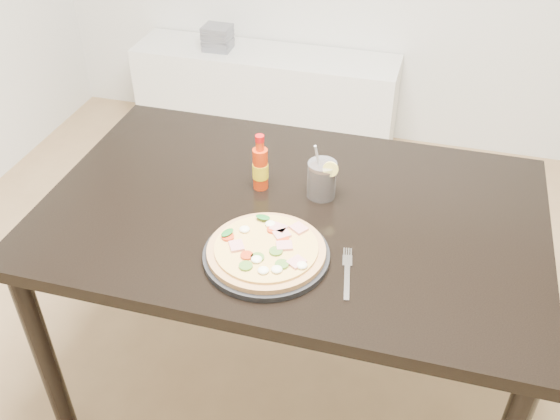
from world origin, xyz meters
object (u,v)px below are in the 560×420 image
(media_console, at_px, (266,96))
(hot_sauce_bottle, at_px, (260,167))
(plate, at_px, (266,255))
(pizza, at_px, (267,250))
(fork, at_px, (347,272))
(cola_cup, at_px, (322,180))
(dining_table, at_px, (291,231))

(media_console, bearing_deg, hot_sauce_bottle, -73.69)
(plate, height_order, media_console, plate)
(pizza, bearing_deg, hot_sauce_bottle, 109.63)
(fork, bearing_deg, hot_sauce_bottle, 126.97)
(hot_sauce_bottle, bearing_deg, cola_cup, 2.69)
(dining_table, bearing_deg, media_console, 109.28)
(dining_table, height_order, plate, plate)
(fork, relative_size, media_console, 0.13)
(hot_sauce_bottle, height_order, fork, hot_sauce_bottle)
(hot_sauce_bottle, bearing_deg, pizza, -70.37)
(hot_sauce_bottle, xyz_separation_m, media_console, (-0.44, 1.51, -0.57))
(plate, height_order, pizza, pizza)
(dining_table, distance_m, media_console, 1.73)
(hot_sauce_bottle, xyz_separation_m, cola_cup, (0.18, 0.01, -0.02))
(cola_cup, bearing_deg, pizza, -103.71)
(fork, bearing_deg, cola_cup, 103.98)
(cola_cup, bearing_deg, dining_table, -128.83)
(plate, xyz_separation_m, fork, (0.21, 0.00, -0.01))
(media_console, bearing_deg, dining_table, -70.72)
(hot_sauce_bottle, bearing_deg, fork, -43.38)
(fork, xyz_separation_m, media_console, (-0.76, 1.81, -0.50))
(plate, bearing_deg, fork, 0.02)
(plate, relative_size, fork, 1.71)
(dining_table, relative_size, pizza, 4.66)
(pizza, xyz_separation_m, media_console, (-0.55, 1.81, -0.53))
(dining_table, height_order, media_console, dining_table)
(pizza, distance_m, cola_cup, 0.31)
(plate, relative_size, hot_sauce_bottle, 1.85)
(cola_cup, bearing_deg, plate, -103.85)
(dining_table, bearing_deg, cola_cup, 51.17)
(hot_sauce_bottle, height_order, cola_cup, hot_sauce_bottle)
(cola_cup, distance_m, fork, 0.34)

